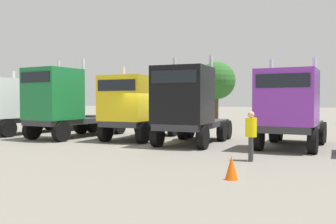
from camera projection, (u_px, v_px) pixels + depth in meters
ground at (152, 145)px, 17.76m from camera, size 200.00×200.00×0.00m
semi_truck_white at (13, 106)px, 22.82m from camera, size 3.17×6.54×4.07m
semi_truck_green at (62, 103)px, 20.43m from camera, size 3.05×6.43×4.48m
semi_truck_yellow at (135, 108)px, 19.70m from camera, size 2.72×6.45×4.03m
semi_truck_black at (187, 105)px, 17.41m from camera, size 2.72×5.91×4.31m
semi_truck_purple at (289, 108)px, 16.12m from camera, size 2.85×5.90×4.07m
visitor_in_hivis at (251, 132)px, 12.98m from camera, size 0.45×0.46×1.77m
traffic_cone_near at (232, 168)px, 9.93m from camera, size 0.36×0.36×0.66m
oak_far_left at (160, 91)px, 40.08m from camera, size 2.85×2.85×4.63m
oak_far_centre at (217, 81)px, 33.50m from camera, size 3.45×3.45×5.70m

